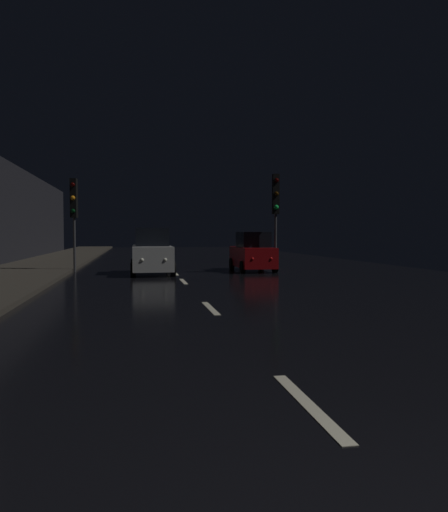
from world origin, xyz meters
The scene contains 8 objects.
ground centered at (0.00, 24.50, -0.01)m, with size 26.54×84.00×0.02m, color black.
sidewalk_left centered at (-7.07, 24.50, 0.07)m, with size 4.40×84.00×0.15m, color #38332B.
lane_centerline centered at (0.00, 12.89, 0.01)m, with size 0.16×20.37×0.01m.
traffic_light_far_left centered at (-4.77, 22.96, 3.28)m, with size 0.35×0.48×4.55m.
traffic_light_far_right centered at (4.77, 20.81, 3.41)m, with size 0.34×0.47×4.72m.
streetlamp_overhead centered at (-4.52, 9.21, 4.91)m, with size 1.70×0.44×7.45m.
car_approaching_headlights centered at (-1.09, 21.18, 0.98)m, with size 1.96×4.24×2.13m.
car_parked_right_far centered at (3.97, 22.20, 0.90)m, with size 1.80×3.89×1.96m.
Camera 1 is at (-1.86, -2.13, 1.88)m, focal length 34.85 mm.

